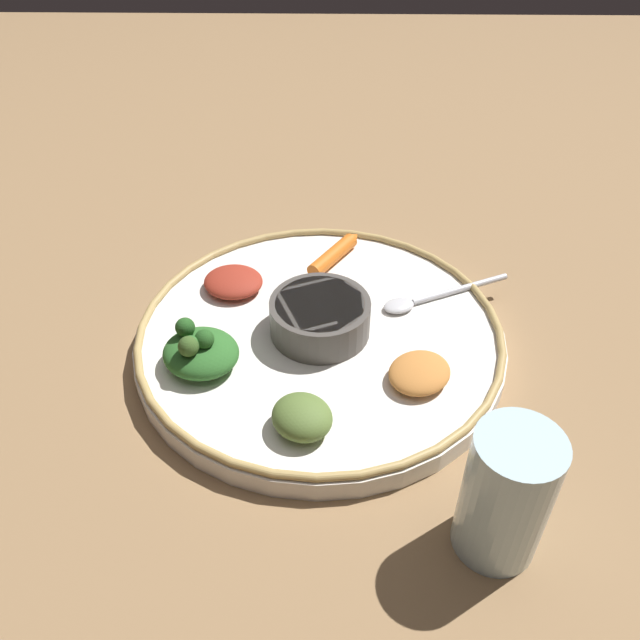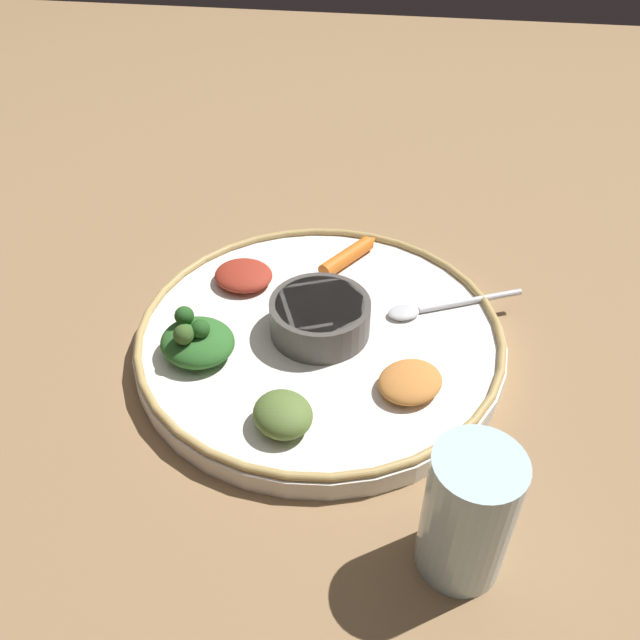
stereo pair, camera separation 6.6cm
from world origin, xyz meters
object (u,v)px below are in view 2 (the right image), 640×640
object	(u,v)px
carrot_near_spoon	(350,255)
spoon	(434,307)
center_bowl	(320,316)
greens_pile	(196,340)
drinking_glass	(466,521)

from	to	relation	value
carrot_near_spoon	spoon	bearing A→B (deg)	51.94
center_bowl	spoon	world-z (taller)	center_bowl
greens_pile	drinking_glass	xyz separation A→B (m)	(0.17, 0.25, 0.01)
carrot_near_spoon	drinking_glass	size ratio (longest dim) A/B	0.74
spoon	greens_pile	xyz separation A→B (m)	(0.10, -0.23, 0.01)
spoon	drinking_glass	size ratio (longest dim) A/B	1.23
spoon	greens_pile	size ratio (longest dim) A/B	1.56
center_bowl	carrot_near_spoon	bearing A→B (deg)	172.87
drinking_glass	greens_pile	bearing A→B (deg)	-123.94
center_bowl	greens_pile	bearing A→B (deg)	-65.79
center_bowl	spoon	bearing A→B (deg)	114.16
spoon	carrot_near_spoon	world-z (taller)	carrot_near_spoon
center_bowl	greens_pile	world-z (taller)	greens_pile
greens_pile	carrot_near_spoon	size ratio (longest dim) A/B	1.07
center_bowl	drinking_glass	bearing A→B (deg)	32.17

